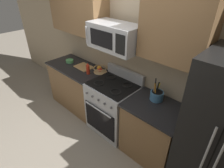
{
  "coord_description": "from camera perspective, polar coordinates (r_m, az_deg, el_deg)",
  "views": [
    {
      "loc": [
        1.71,
        -1.15,
        2.45
      ],
      "look_at": [
        0.1,
        0.53,
        1.03
      ],
      "focal_mm": 29.3,
      "sensor_mm": 36.0,
      "label": 1
    }
  ],
  "objects": [
    {
      "name": "wall_back",
      "position": [
        3.02,
        5.58,
        8.8
      ],
      "size": [
        8.0,
        0.1,
        2.6
      ],
      "primitive_type": "cube",
      "color": "tan",
      "rests_on": "ground"
    },
    {
      "name": "counter_left",
      "position": [
        3.82,
        -10.56,
        -0.71
      ],
      "size": [
        1.21,
        0.64,
        0.91
      ],
      "color": "olive",
      "rests_on": "ground"
    },
    {
      "name": "upper_cabinets_left",
      "position": [
        3.4,
        -10.67,
        21.85
      ],
      "size": [
        1.2,
        0.34,
        0.77
      ],
      "color": "olive"
    },
    {
      "name": "range_oven",
      "position": [
        3.18,
        0.37,
        -7.06
      ],
      "size": [
        0.76,
        0.69,
        1.09
      ],
      "color": "#B2B5BA",
      "rests_on": "ground"
    },
    {
      "name": "bottle_hot_sauce",
      "position": [
        3.24,
        -7.52,
        4.8
      ],
      "size": [
        0.06,
        0.06,
        0.23
      ],
      "color": "red",
      "rests_on": "counter_left"
    },
    {
      "name": "ground_plane",
      "position": [
        3.2,
        -8.36,
        -19.06
      ],
      "size": [
        16.0,
        16.0,
        0.0
      ],
      "primitive_type": "plane",
      "color": "gray"
    },
    {
      "name": "utensil_crock",
      "position": [
        2.64,
        13.77,
        -3.4
      ],
      "size": [
        0.19,
        0.19,
        0.33
      ],
      "color": "teal",
      "rests_on": "counter_right"
    },
    {
      "name": "upper_cabinets_right",
      "position": [
        2.24,
        19.49,
        15.89
      ],
      "size": [
        0.81,
        0.34,
        0.77
      ],
      "color": "olive"
    },
    {
      "name": "cutting_board",
      "position": [
        3.54,
        -8.78,
        5.3
      ],
      "size": [
        0.34,
        0.26,
        0.02
      ],
      "primitive_type": "cube",
      "rotation": [
        0.0,
        0.0,
        -0.03
      ],
      "color": "tan",
      "rests_on": "counter_left"
    },
    {
      "name": "microwave",
      "position": [
        2.62,
        0.9,
        14.59
      ],
      "size": [
        0.77,
        0.44,
        0.36
      ],
      "color": "#B2B5BA"
    },
    {
      "name": "prep_bowl",
      "position": [
        3.79,
        -13.08,
        7.04
      ],
      "size": [
        0.15,
        0.15,
        0.06
      ],
      "color": "#59AD66",
      "rests_on": "counter_left"
    },
    {
      "name": "apple_loose",
      "position": [
        3.29,
        -3.76,
        4.24
      ],
      "size": [
        0.08,
        0.08,
        0.08
      ],
      "primitive_type": "sphere",
      "color": "red",
      "rests_on": "counter_left"
    },
    {
      "name": "refrigerator",
      "position": [
        2.36,
        31.17,
        -14.59
      ],
      "size": [
        0.78,
        0.75,
        1.86
      ],
      "color": "black",
      "rests_on": "ground"
    },
    {
      "name": "counter_right",
      "position": [
        2.84,
        12.51,
        -14.14
      ],
      "size": [
        0.82,
        0.64,
        0.91
      ],
      "color": "olive",
      "rests_on": "ground"
    },
    {
      "name": "fruit_basket",
      "position": [
        3.32,
        -3.72,
        4.61
      ],
      "size": [
        0.26,
        0.26,
        0.11
      ],
      "color": "tan",
      "rests_on": "counter_left"
    }
  ]
}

